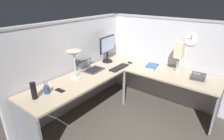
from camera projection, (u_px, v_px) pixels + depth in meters
The scene contains 17 objects.
ground_plane at pixel (126, 111), 3.30m from camera, with size 6.80×6.80×0.00m, color #4C443D.
cubicle_wall_back at pixel (74, 65), 3.21m from camera, with size 2.57×0.12×1.58m.
cubicle_wall_right at pixel (164, 60), 3.48m from camera, with size 0.12×2.37×1.58m.
desk at pixel (124, 83), 2.92m from camera, with size 2.35×2.15×0.73m.
monitor at pixel (107, 47), 3.47m from camera, with size 0.46×0.20×0.50m.
laptop at pixel (90, 68), 3.21m from camera, with size 0.37×0.40×0.22m.
keyboard at pixel (119, 68), 3.26m from camera, with size 0.43×0.14×0.02m, color black.
computer_mouse at pixel (130, 62), 3.48m from camera, with size 0.06×0.10×0.03m, color #232326.
desk_lamp_dome at pixel (74, 56), 2.74m from camera, with size 0.24×0.24×0.44m.
pen_cup at pixel (47, 90), 2.42m from camera, with size 0.08×0.08×0.18m.
cell_phone at pixel (60, 90), 2.50m from camera, with size 0.07×0.14×0.01m, color black.
thermos_flask at pixel (34, 91), 2.27m from camera, with size 0.07×0.07×0.22m, color black.
office_phone at pixel (199, 77), 2.83m from camera, with size 0.21×0.22×0.11m.
book_stack at pixel (151, 66), 3.28m from camera, with size 0.30×0.23×0.04m.
desk_lamp_paper at pixel (179, 51), 2.92m from camera, with size 0.13×0.13×0.53m.
wall_clock at pixel (191, 39), 3.02m from camera, with size 0.04×0.22×0.22m.
pinned_note_leftmost at pixel (96, 31), 3.38m from camera, with size 0.08×0.00×0.07m, color #99B7E5.
Camera 1 is at (-2.35, -1.47, 1.95)m, focal length 29.36 mm.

